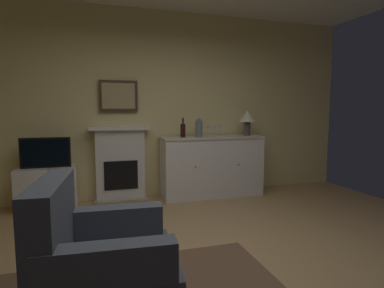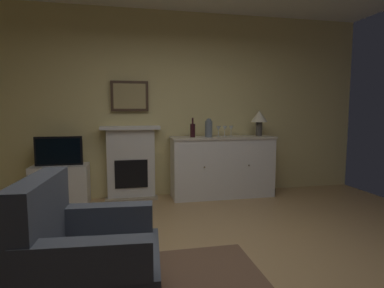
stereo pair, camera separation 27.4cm
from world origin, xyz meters
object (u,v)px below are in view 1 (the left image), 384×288
object	(u,v)px
wine_glass_left	(208,129)
armchair	(100,264)
wine_glass_center	(214,129)
wine_bottle	(183,130)
wine_glass_right	(220,128)
fireplace_unit	(120,164)
framed_picture	(119,96)
tv_set	(46,153)
table_lamp	(247,118)
tv_cabinet	(48,188)
sideboard_cabinet	(212,166)
vase_decorative	(199,128)

from	to	relation	value
wine_glass_left	armchair	distance (m)	3.07
wine_glass_center	armchair	xyz separation A→B (m)	(-1.74, -2.55, -0.67)
wine_bottle	wine_glass_right	bearing A→B (deg)	1.82
fireplace_unit	wine_bottle	distance (m)	1.05
wine_glass_right	armchair	bearing A→B (deg)	-125.70
wine_bottle	framed_picture	bearing A→B (deg)	166.32
armchair	tv_set	bearing A→B (deg)	104.25
table_lamp	wine_bottle	distance (m)	1.07
wine_bottle	tv_cabinet	distance (m)	2.03
tv_cabinet	table_lamp	bearing A→B (deg)	-0.29
framed_picture	table_lamp	world-z (taller)	framed_picture
sideboard_cabinet	vase_decorative	world-z (taller)	vase_decorative
wine_glass_left	tv_set	world-z (taller)	wine_glass_left
wine_bottle	tv_cabinet	xyz separation A→B (m)	(-1.89, 0.01, -0.75)
fireplace_unit	framed_picture	bearing A→B (deg)	90.00
wine_glass_center	tv_set	bearing A→B (deg)	-179.86
wine_glass_right	wine_glass_center	bearing A→B (deg)	-168.57
framed_picture	vase_decorative	bearing A→B (deg)	-13.37
fireplace_unit	table_lamp	xyz separation A→B (m)	(1.97, -0.18, 0.66)
tv_set	vase_decorative	bearing A→B (deg)	-1.13
wine_bottle	wine_glass_left	size ratio (longest dim) A/B	1.76
sideboard_cabinet	wine_glass_center	xyz separation A→B (m)	(0.03, -0.00, 0.59)
sideboard_cabinet	armchair	bearing A→B (deg)	-123.77
vase_decorative	armchair	distance (m)	2.99
wine_glass_left	armchair	xyz separation A→B (m)	(-1.63, -2.52, -0.67)
fireplace_unit	wine_glass_right	bearing A→B (deg)	-5.90
framed_picture	armchair	size ratio (longest dim) A/B	0.60
wine_glass_left	wine_glass_right	size ratio (longest dim) A/B	1.00
tv_set	wine_bottle	bearing A→B (deg)	0.27
wine_glass_right	vase_decorative	distance (m)	0.38
tv_cabinet	armchair	size ratio (longest dim) A/B	0.82
wine_glass_left	wine_glass_center	bearing A→B (deg)	17.00
framed_picture	wine_glass_right	world-z (taller)	framed_picture
wine_glass_left	armchair	size ratio (longest dim) A/B	0.18
wine_glass_right	tv_set	bearing A→B (deg)	-179.35
fireplace_unit	tv_set	xyz separation A→B (m)	(-0.98, -0.19, 0.23)
table_lamp	tv_set	world-z (taller)	table_lamp
wine_glass_right	armchair	distance (m)	3.24
table_lamp	vase_decorative	xyz separation A→B (m)	(-0.83, -0.05, -0.14)
vase_decorative	fireplace_unit	bearing A→B (deg)	168.79
table_lamp	vase_decorative	size ratio (longest dim) A/B	1.42
fireplace_unit	vase_decorative	xyz separation A→B (m)	(1.15, -0.23, 0.52)
tv_set	framed_picture	bearing A→B (deg)	13.31
framed_picture	tv_set	distance (m)	1.26
tv_set	wine_glass_left	bearing A→B (deg)	-0.70
tv_cabinet	fireplace_unit	bearing A→B (deg)	9.45
wine_glass_right	armchair	size ratio (longest dim) A/B	0.18
wine_bottle	vase_decorative	size ratio (longest dim) A/B	1.03
armchair	sideboard_cabinet	bearing A→B (deg)	56.23
tv_cabinet	armchair	xyz separation A→B (m)	(0.65, -2.57, 0.10)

